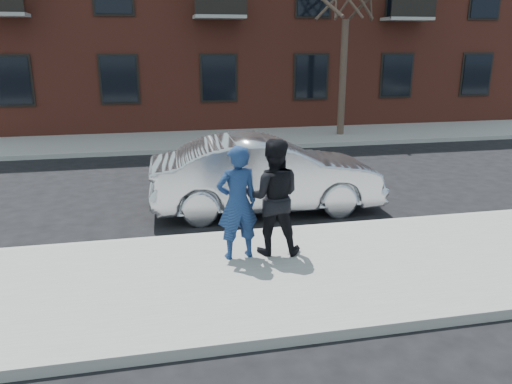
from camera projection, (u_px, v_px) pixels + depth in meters
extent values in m
plane|color=black|center=(326.00, 268.00, 8.06)|extent=(100.00, 100.00, 0.00)
cube|color=gray|center=(331.00, 270.00, 7.81)|extent=(50.00, 3.50, 0.15)
cube|color=#999691|center=(298.00, 230.00, 9.50)|extent=(50.00, 0.10, 0.15)
cube|color=gray|center=(224.00, 139.00, 18.59)|extent=(50.00, 3.50, 0.15)
cube|color=#999691|center=(231.00, 149.00, 16.90)|extent=(50.00, 0.10, 0.15)
cube|color=black|center=(11.00, 81.00, 18.08)|extent=(1.30, 0.06, 1.70)
cube|color=black|center=(311.00, 77.00, 20.35)|extent=(1.30, 0.06, 1.70)
cube|color=black|center=(477.00, 75.00, 21.86)|extent=(1.30, 0.06, 1.70)
cylinder|color=#372920|center=(343.00, 78.00, 18.63)|extent=(0.26, 0.26, 4.20)
imported|color=#B7BABF|center=(266.00, 174.00, 10.64)|extent=(4.93, 1.83, 1.61)
imported|color=navy|center=(237.00, 203.00, 7.87)|extent=(0.73, 0.53, 1.85)
cube|color=black|center=(230.00, 177.00, 7.95)|extent=(0.09, 0.14, 0.08)
imported|color=black|center=(273.00, 197.00, 8.06)|extent=(1.07, 0.91, 1.91)
cube|color=black|center=(264.00, 184.00, 8.18)|extent=(0.08, 0.14, 0.06)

